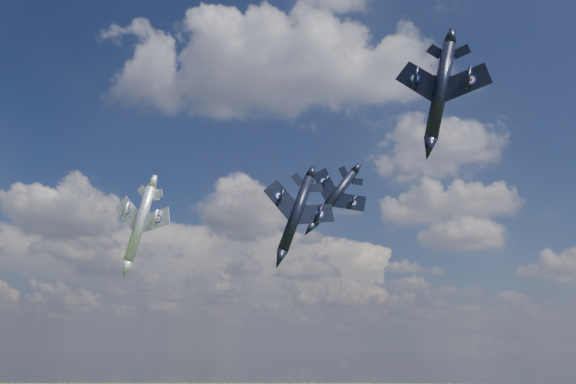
% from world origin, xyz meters
% --- Properties ---
extents(jet_lead_navy, '(17.39, 19.54, 7.11)m').
position_xyz_m(jet_lead_navy, '(6.17, 15.28, 80.37)').
color(jet_lead_navy, black).
extents(jet_right_navy, '(12.96, 15.00, 4.83)m').
position_xyz_m(jet_right_navy, '(22.98, -13.92, 84.44)').
color(jet_right_navy, black).
extents(jet_high_navy, '(12.88, 17.55, 10.05)m').
position_xyz_m(jet_high_navy, '(10.41, 36.00, 87.96)').
color(jet_high_navy, black).
extents(jet_left_silver, '(16.91, 19.62, 6.85)m').
position_xyz_m(jet_left_silver, '(-19.04, 19.97, 80.67)').
color(jet_left_silver, gray).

